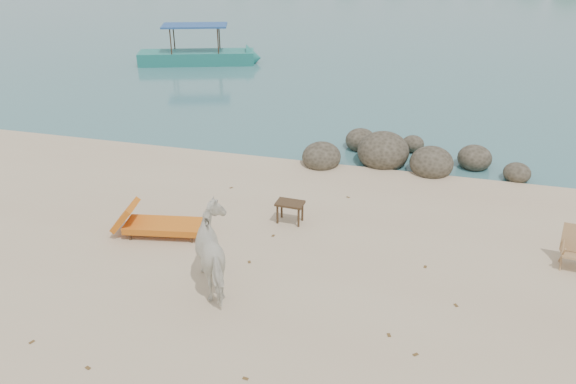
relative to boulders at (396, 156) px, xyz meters
The scene contains 7 objects.
boulders is the anchor object (origin of this frame).
cow 7.57m from the boulders, 112.01° to the right, with size 0.81×1.78×1.51m, color white.
side_table 4.76m from the boulders, 116.35° to the right, with size 0.64×0.41×0.52m, color #332414, non-canonical shape.
lounge_chair 7.27m from the boulders, 130.51° to the right, with size 2.15×0.75×0.65m, color #D25F18, non-canonical shape.
deck_chair 6.10m from the boulders, 49.44° to the right, with size 0.54×0.59×0.84m, color #9D7A4E, non-canonical shape.
boat_near 14.42m from the boulders, 136.64° to the left, with size 6.18×1.39×3.01m, color #1F746B, non-canonical shape.
dead_leaves 6.77m from the boulders, 102.85° to the right, with size 7.12×7.16×0.00m.
Camera 1 is at (2.19, -8.79, 6.57)m, focal length 35.00 mm.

